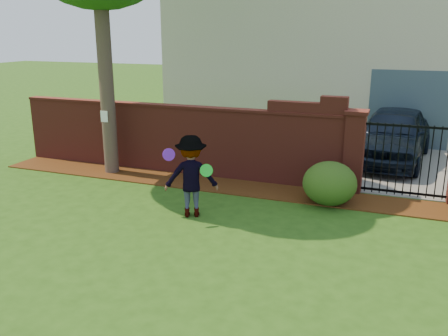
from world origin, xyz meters
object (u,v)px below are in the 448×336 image
at_px(man, 191,177).
at_px(frisbee_green, 206,170).
at_px(car, 392,136).
at_px(frisbee_purple, 169,155).

xyz_separation_m(man, frisbee_green, (0.33, -0.00, 0.16)).
relative_size(car, frisbee_green, 17.70).
bearing_deg(car, frisbee_green, -113.78).
height_order(man, frisbee_purple, man).
xyz_separation_m(car, man, (-3.51, -5.56, 0.06)).
height_order(car, frisbee_green, car).
bearing_deg(man, frisbee_purple, 27.56).
bearing_deg(frisbee_purple, car, 57.25).
height_order(frisbee_purple, frisbee_green, frisbee_purple).
bearing_deg(frisbee_green, man, 179.55).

